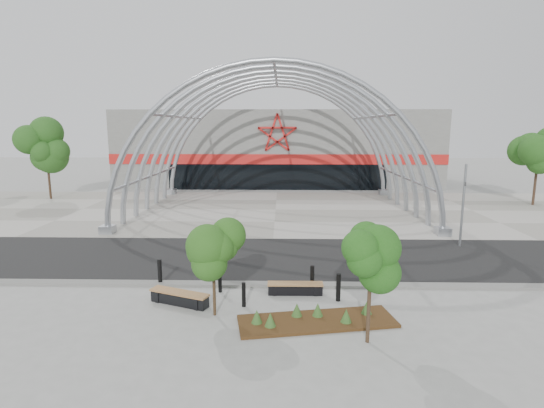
% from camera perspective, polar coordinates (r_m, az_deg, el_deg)
% --- Properties ---
extents(ground, '(140.00, 140.00, 0.00)m').
position_cam_1_polar(ground, '(17.73, -0.31, -10.67)').
color(ground, gray).
rests_on(ground, ground).
extents(road, '(140.00, 7.00, 0.02)m').
position_cam_1_polar(road, '(21.03, -0.03, -7.20)').
color(road, black).
rests_on(road, ground).
extents(forecourt, '(60.00, 17.00, 0.04)m').
position_cam_1_polar(forecourt, '(32.67, 0.48, -0.79)').
color(forecourt, gray).
rests_on(forecourt, ground).
extents(kerb, '(60.00, 0.50, 0.12)m').
position_cam_1_polar(kerb, '(17.48, -0.34, -10.78)').
color(kerb, slate).
rests_on(kerb, ground).
extents(arena_building, '(34.00, 15.24, 8.00)m').
position_cam_1_polar(arena_building, '(50.04, 0.81, 7.71)').
color(arena_building, slate).
rests_on(arena_building, ground).
extents(vault_canopy, '(20.80, 15.80, 20.36)m').
position_cam_1_polar(vault_canopy, '(32.67, 0.48, -0.79)').
color(vault_canopy, '#A4A9AF').
rests_on(vault_canopy, ground).
extents(planting_bed, '(5.37, 2.49, 0.55)m').
position_cam_1_polar(planting_bed, '(14.55, 5.77, -15.10)').
color(planting_bed, '#30200B').
rests_on(planting_bed, ground).
extents(signal_pole, '(0.24, 0.63, 4.44)m').
position_cam_1_polar(signal_pole, '(24.60, 24.30, 0.00)').
color(signal_pole, gray).
rests_on(signal_pole, ground).
extents(street_tree_0, '(1.44, 1.44, 3.28)m').
position_cam_1_polar(street_tree_0, '(14.34, -7.93, -5.99)').
color(street_tree_0, black).
rests_on(street_tree_0, ground).
extents(street_tree_1, '(1.42, 1.42, 3.36)m').
position_cam_1_polar(street_tree_1, '(12.74, 13.12, -8.02)').
color(street_tree_1, '#332517').
rests_on(street_tree_1, ground).
extents(bench_0, '(2.32, 1.32, 0.48)m').
position_cam_1_polar(bench_0, '(16.12, -12.32, -12.25)').
color(bench_0, black).
rests_on(bench_0, ground).
extents(bench_1, '(2.14, 0.48, 0.45)m').
position_cam_1_polar(bench_1, '(16.67, 3.14, -11.29)').
color(bench_1, black).
rests_on(bench_1, ground).
extents(bollard_0, '(0.17, 0.17, 1.07)m').
position_cam_1_polar(bollard_0, '(18.06, -14.85, -8.84)').
color(bollard_0, black).
rests_on(bollard_0, ground).
extents(bollard_1, '(0.14, 0.14, 0.90)m').
position_cam_1_polar(bollard_1, '(15.54, -3.82, -12.05)').
color(bollard_1, black).
rests_on(bollard_1, ground).
extents(bollard_2, '(0.14, 0.14, 0.90)m').
position_cam_1_polar(bollard_2, '(16.88, -7.01, -10.24)').
color(bollard_2, black).
rests_on(bollard_2, ground).
extents(bollard_3, '(0.16, 0.16, 0.99)m').
position_cam_1_polar(bollard_3, '(17.04, 5.42, -9.85)').
color(bollard_3, black).
rests_on(bollard_3, ground).
extents(bollard_4, '(0.17, 0.17, 1.05)m').
position_cam_1_polar(bollard_4, '(16.12, 8.92, -11.02)').
color(bollard_4, black).
rests_on(bollard_4, ground).
extents(bg_tree_0, '(3.00, 3.00, 6.45)m').
position_cam_1_polar(bg_tree_0, '(41.92, -28.11, 6.84)').
color(bg_tree_0, black).
rests_on(bg_tree_0, ground).
extents(bg_tree_1, '(2.70, 2.70, 5.91)m').
position_cam_1_polar(bg_tree_1, '(40.22, 32.21, 5.81)').
color(bg_tree_1, '#301F16').
rests_on(bg_tree_1, ground).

